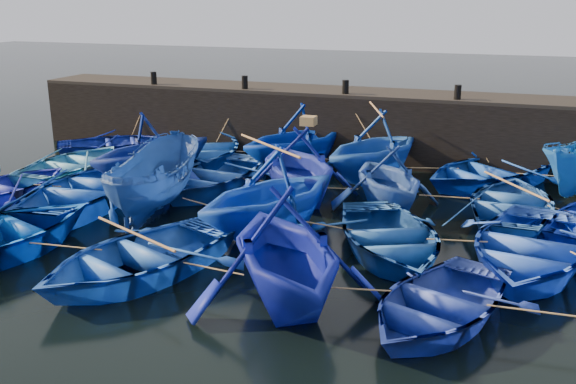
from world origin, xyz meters
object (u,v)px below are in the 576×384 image
(boat_8, at_px, (210,176))
(boat_13, at_px, (11,186))
(wooden_crate, at_px, (308,121))
(boat_0, at_px, (116,143))

(boat_8, bearing_deg, boat_13, -147.19)
(boat_13, bearing_deg, wooden_crate, -153.68)
(boat_8, bearing_deg, wooden_crate, 4.22)
(boat_0, bearing_deg, boat_13, 144.83)
(boat_8, height_order, wooden_crate, wooden_crate)
(boat_13, relative_size, wooden_crate, 9.71)
(boat_8, height_order, boat_13, boat_8)
(boat_8, relative_size, boat_13, 1.25)
(boat_8, bearing_deg, boat_0, 156.37)
(boat_8, relative_size, wooden_crate, 12.15)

